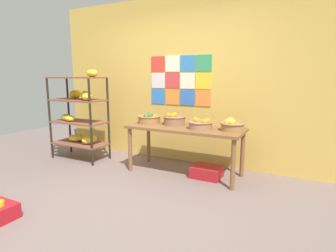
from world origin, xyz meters
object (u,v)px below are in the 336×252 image
fruit_basket_left (201,124)px  fruit_basket_back_left (174,119)px  banana_shelf_unit (80,113)px  display_table (185,132)px  fruit_basket_back_right (232,125)px  fruit_basket_centre (149,118)px  produce_crate_under_table (207,172)px

fruit_basket_left → fruit_basket_back_left: bearing=165.1°
banana_shelf_unit → fruit_basket_left: size_ratio=4.41×
display_table → fruit_basket_back_right: size_ratio=5.06×
display_table → fruit_basket_back_right: fruit_basket_back_right is taller
display_table → fruit_basket_centre: size_ratio=4.66×
produce_crate_under_table → fruit_basket_left: bearing=-159.1°
banana_shelf_unit → fruit_basket_back_left: size_ratio=4.46×
fruit_basket_centre → fruit_basket_back_right: fruit_basket_back_right is taller
fruit_basket_back_left → fruit_basket_left: 0.49m
fruit_basket_back_left → produce_crate_under_table: size_ratio=0.82×
fruit_basket_back_right → produce_crate_under_table: size_ratio=0.80×
banana_shelf_unit → produce_crate_under_table: (2.27, 0.11, -0.72)m
banana_shelf_unit → produce_crate_under_table: 2.39m
fruit_basket_centre → fruit_basket_back_right: (1.30, 0.02, -0.00)m
fruit_basket_back_left → fruit_basket_centre: (-0.40, -0.06, -0.00)m
fruit_basket_centre → fruit_basket_back_right: bearing=0.8°
fruit_basket_left → display_table: bearing=173.4°
banana_shelf_unit → fruit_basket_centre: size_ratio=4.25×
fruit_basket_centre → fruit_basket_left: bearing=-4.2°
fruit_basket_back_right → fruit_basket_back_left: bearing=177.3°
display_table → produce_crate_under_table: size_ratio=4.02×
display_table → fruit_basket_back_left: (-0.22, 0.10, 0.16)m
fruit_basket_back_left → fruit_basket_back_right: fruit_basket_back_left is taller
fruit_basket_centre → fruit_basket_back_right: size_ratio=1.08×
fruit_basket_centre → fruit_basket_back_left: bearing=8.6°
produce_crate_under_table → fruit_basket_centre: bearing=178.3°
fruit_basket_back_right → display_table: bearing=-175.3°
fruit_basket_left → fruit_basket_centre: 0.88m
banana_shelf_unit → produce_crate_under_table: banana_shelf_unit is taller
banana_shelf_unit → fruit_basket_back_right: (2.60, 0.16, -0.02)m
banana_shelf_unit → display_table: banana_shelf_unit is taller
fruit_basket_left → fruit_basket_back_right: bearing=11.4°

